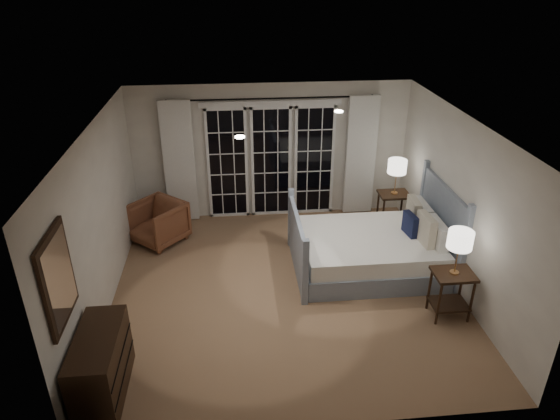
{
  "coord_description": "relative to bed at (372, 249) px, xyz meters",
  "views": [
    {
      "loc": [
        -0.69,
        -6.1,
        4.35
      ],
      "look_at": [
        -0.03,
        0.5,
        1.05
      ],
      "focal_mm": 32.0,
      "sensor_mm": 36.0,
      "label": 1
    }
  ],
  "objects": [
    {
      "name": "curtain_rod",
      "position": [
        -1.41,
        1.97,
        1.91
      ],
      "size": [
        3.5,
        0.03,
        0.03
      ],
      "primitive_type": "cylinder",
      "rotation": [
        0.0,
        1.57,
        0.0
      ],
      "color": "black",
      "rests_on": "wall_back"
    },
    {
      "name": "downlight_a",
      "position": [
        -0.61,
        0.17,
        2.15
      ],
      "size": [
        0.12,
        0.12,
        0.01
      ],
      "primitive_type": "cylinder",
      "color": "white",
      "rests_on": "ceiling"
    },
    {
      "name": "floor",
      "position": [
        -1.41,
        -0.43,
        -0.34
      ],
      "size": [
        5.0,
        5.0,
        0.0
      ],
      "primitive_type": "plane",
      "color": "#93674F",
      "rests_on": "ground"
    },
    {
      "name": "bed",
      "position": [
        0.0,
        0.0,
        0.0
      ],
      "size": [
        2.31,
        1.66,
        1.35
      ],
      "color": "#8897A4",
      "rests_on": "floor"
    },
    {
      "name": "nightstand_right",
      "position": [
        0.71,
        1.26,
        0.12
      ],
      "size": [
        0.53,
        0.42,
        0.69
      ],
      "color": "#311D10",
      "rests_on": "floor"
    },
    {
      "name": "nightstand_left",
      "position": [
        0.72,
        -1.28,
        0.12
      ],
      "size": [
        0.53,
        0.42,
        0.69
      ],
      "color": "#311D10",
      "rests_on": "floor"
    },
    {
      "name": "lamp_left",
      "position": [
        0.72,
        -1.28,
        0.85
      ],
      "size": [
        0.32,
        0.32,
        0.62
      ],
      "color": "tan",
      "rests_on": "nightstand_left"
    },
    {
      "name": "curtain_right",
      "position": [
        0.24,
        1.95,
        0.81
      ],
      "size": [
        0.55,
        0.1,
        2.25
      ],
      "primitive_type": "cube",
      "color": "white",
      "rests_on": "curtain_rod"
    },
    {
      "name": "lamp_right",
      "position": [
        0.71,
        1.26,
        0.85
      ],
      "size": [
        0.33,
        0.33,
        0.63
      ],
      "color": "tan",
      "rests_on": "nightstand_right"
    },
    {
      "name": "mirror",
      "position": [
        -3.88,
        -2.23,
        1.21
      ],
      "size": [
        0.05,
        0.85,
        1.0
      ],
      "color": "#311D10",
      "rests_on": "wall_left"
    },
    {
      "name": "wall_back",
      "position": [
        -1.41,
        2.07,
        0.91
      ],
      "size": [
        5.0,
        0.02,
        2.5
      ],
      "primitive_type": "cube",
      "color": "silver",
      "rests_on": "floor"
    },
    {
      "name": "wall_front",
      "position": [
        -1.41,
        -2.93,
        0.91
      ],
      "size": [
        5.0,
        0.02,
        2.5
      ],
      "primitive_type": "cube",
      "color": "silver",
      "rests_on": "floor"
    },
    {
      "name": "wall_left",
      "position": [
        -3.91,
        -0.43,
        0.91
      ],
      "size": [
        0.02,
        5.0,
        2.5
      ],
      "primitive_type": "cube",
      "color": "silver",
      "rests_on": "floor"
    },
    {
      "name": "dresser",
      "position": [
        -3.64,
        -2.23,
        0.06
      ],
      "size": [
        0.47,
        1.11,
        0.78
      ],
      "color": "#311D10",
      "rests_on": "floor"
    },
    {
      "name": "downlight_b",
      "position": [
        -2.01,
        -0.83,
        2.15
      ],
      "size": [
        0.12,
        0.12,
        0.01
      ],
      "primitive_type": "cylinder",
      "color": "white",
      "rests_on": "ceiling"
    },
    {
      "name": "armchair",
      "position": [
        -3.43,
        1.17,
        0.03
      ],
      "size": [
        1.12,
        1.12,
        0.73
      ],
      "primitive_type": "imported",
      "rotation": [
        0.0,
        0.0,
        -0.72
      ],
      "color": "brown",
      "rests_on": "floor"
    },
    {
      "name": "french_doors",
      "position": [
        -1.41,
        2.03,
        0.75
      ],
      "size": [
        2.5,
        0.04,
        2.2
      ],
      "color": "black",
      "rests_on": "wall_back"
    },
    {
      "name": "curtain_left",
      "position": [
        -3.06,
        1.95,
        0.81
      ],
      "size": [
        0.55,
        0.1,
        2.25
      ],
      "primitive_type": "cube",
      "color": "white",
      "rests_on": "curtain_rod"
    },
    {
      "name": "ceiling",
      "position": [
        -1.41,
        -0.43,
        2.16
      ],
      "size": [
        5.0,
        5.0,
        0.0
      ],
      "primitive_type": "plane",
      "rotation": [
        3.14,
        0.0,
        0.0
      ],
      "color": "white",
      "rests_on": "wall_back"
    },
    {
      "name": "wall_right",
      "position": [
        1.09,
        -0.43,
        0.91
      ],
      "size": [
        0.02,
        5.0,
        2.5
      ],
      "primitive_type": "cube",
      "color": "silver",
      "rests_on": "floor"
    }
  ]
}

